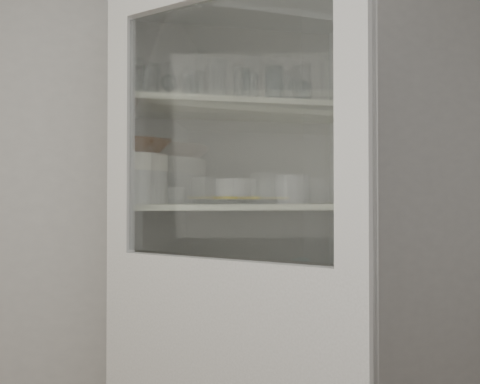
{
  "coord_description": "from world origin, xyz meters",
  "views": [
    {
      "loc": [
        -0.16,
        -0.64,
        1.28
      ],
      "look_at": [
        0.2,
        1.27,
        1.31
      ],
      "focal_mm": 35.0,
      "sensor_mm": 36.0,
      "label": 1
    }
  ],
  "objects_px": {
    "terracotta_bowl": "(141,147)",
    "grey_bowl_stack": "(292,190)",
    "goblet_0": "(169,91)",
    "pantry_cabinet": "(237,279)",
    "goblet_3": "(297,93)",
    "teal_jar": "(267,285)",
    "white_canister": "(181,284)",
    "goblet_1": "(194,92)",
    "cream_bowl": "(141,163)",
    "plate_stack_front": "(141,188)",
    "mug_blue": "(312,289)",
    "glass_platter": "(236,202)",
    "yellow_trivet": "(236,198)",
    "measuring_cups": "(164,301)",
    "mug_white": "(288,292)",
    "cupboard_door": "(220,335)",
    "mug_teal": "(323,283)",
    "goblet_2": "(297,93)",
    "plate_stack_back": "(162,196)",
    "white_ramekin": "(236,188)"
  },
  "relations": [
    {
      "from": "terracotta_bowl",
      "to": "grey_bowl_stack",
      "type": "height_order",
      "value": "terracotta_bowl"
    },
    {
      "from": "goblet_0",
      "to": "terracotta_bowl",
      "type": "distance_m",
      "value": 0.32
    },
    {
      "from": "pantry_cabinet",
      "to": "grey_bowl_stack",
      "type": "relative_size",
      "value": 14.92
    },
    {
      "from": "goblet_3",
      "to": "teal_jar",
      "type": "distance_m",
      "value": 0.85
    },
    {
      "from": "white_canister",
      "to": "pantry_cabinet",
      "type": "bearing_deg",
      "value": 11.53
    },
    {
      "from": "goblet_1",
      "to": "cream_bowl",
      "type": "distance_m",
      "value": 0.42
    },
    {
      "from": "plate_stack_front",
      "to": "mug_blue",
      "type": "relative_size",
      "value": 1.75
    },
    {
      "from": "glass_platter",
      "to": "yellow_trivet",
      "type": "xyz_separation_m",
      "value": [
        0.0,
        0.0,
        0.02
      ]
    },
    {
      "from": "goblet_3",
      "to": "measuring_cups",
      "type": "distance_m",
      "value": 1.06
    },
    {
      "from": "pantry_cabinet",
      "to": "mug_blue",
      "type": "distance_m",
      "value": 0.32
    },
    {
      "from": "terracotta_bowl",
      "to": "white_canister",
      "type": "relative_size",
      "value": 1.6
    },
    {
      "from": "glass_platter",
      "to": "yellow_trivet",
      "type": "relative_size",
      "value": 2.3
    },
    {
      "from": "goblet_1",
      "to": "goblet_3",
      "type": "xyz_separation_m",
      "value": [
        0.46,
        -0.0,
        0.01
      ]
    },
    {
      "from": "grey_bowl_stack",
      "to": "mug_white",
      "type": "relative_size",
      "value": 1.43
    },
    {
      "from": "white_canister",
      "to": "cupboard_door",
      "type": "bearing_deg",
      "value": -80.86
    },
    {
      "from": "goblet_1",
      "to": "mug_white",
      "type": "bearing_deg",
      "value": -26.43
    },
    {
      "from": "goblet_1",
      "to": "grey_bowl_stack",
      "type": "bearing_deg",
      "value": -14.04
    },
    {
      "from": "goblet_3",
      "to": "mug_teal",
      "type": "xyz_separation_m",
      "value": [
        0.1,
        -0.06,
        -0.84
      ]
    },
    {
      "from": "terracotta_bowl",
      "to": "mug_teal",
      "type": "relative_size",
      "value": 1.96
    },
    {
      "from": "cream_bowl",
      "to": "measuring_cups",
      "type": "bearing_deg",
      "value": 17.86
    },
    {
      "from": "cream_bowl",
      "to": "plate_stack_front",
      "type": "bearing_deg",
      "value": 0.0
    },
    {
      "from": "terracotta_bowl",
      "to": "yellow_trivet",
      "type": "relative_size",
      "value": 1.52
    },
    {
      "from": "goblet_2",
      "to": "plate_stack_back",
      "type": "height_order",
      "value": "goblet_2"
    },
    {
      "from": "goblet_0",
      "to": "mug_teal",
      "type": "bearing_deg",
      "value": -5.45
    },
    {
      "from": "goblet_2",
      "to": "cupboard_door",
      "type": "bearing_deg",
      "value": -125.76
    },
    {
      "from": "pantry_cabinet",
      "to": "goblet_1",
      "type": "xyz_separation_m",
      "value": [
        -0.18,
        0.02,
        0.8
      ]
    },
    {
      "from": "glass_platter",
      "to": "mug_white",
      "type": "relative_size",
      "value": 3.53
    },
    {
      "from": "mug_blue",
      "to": "mug_white",
      "type": "relative_size",
      "value": 1.19
    },
    {
      "from": "goblet_0",
      "to": "grey_bowl_stack",
      "type": "bearing_deg",
      "value": -10.88
    },
    {
      "from": "goblet_2",
      "to": "white_canister",
      "type": "height_order",
      "value": "goblet_2"
    },
    {
      "from": "teal_jar",
      "to": "glass_platter",
      "type": "bearing_deg",
      "value": -164.54
    },
    {
      "from": "cream_bowl",
      "to": "white_ramekin",
      "type": "height_order",
      "value": "cream_bowl"
    },
    {
      "from": "goblet_3",
      "to": "mug_blue",
      "type": "distance_m",
      "value": 0.86
    },
    {
      "from": "plate_stack_back",
      "to": "yellow_trivet",
      "type": "xyz_separation_m",
      "value": [
        0.3,
        -0.16,
        -0.01
      ]
    },
    {
      "from": "goblet_3",
      "to": "white_canister",
      "type": "distance_m",
      "value": 0.97
    },
    {
      "from": "pantry_cabinet",
      "to": "measuring_cups",
      "type": "relative_size",
      "value": 21.07
    },
    {
      "from": "goblet_3",
      "to": "yellow_trivet",
      "type": "bearing_deg",
      "value": -160.19
    },
    {
      "from": "terracotta_bowl",
      "to": "mug_teal",
      "type": "distance_m",
      "value": 0.96
    },
    {
      "from": "plate_stack_front",
      "to": "mug_teal",
      "type": "bearing_deg",
      "value": 6.8
    },
    {
      "from": "plate_stack_back",
      "to": "grey_bowl_stack",
      "type": "xyz_separation_m",
      "value": [
        0.54,
        -0.15,
        0.03
      ]
    },
    {
      "from": "plate_stack_front",
      "to": "mug_white",
      "type": "relative_size",
      "value": 2.09
    },
    {
      "from": "cupboard_door",
      "to": "goblet_0",
      "type": "bearing_deg",
      "value": 143.07
    },
    {
      "from": "cupboard_door",
      "to": "goblet_0",
      "type": "height_order",
      "value": "cupboard_door"
    },
    {
      "from": "grey_bowl_stack",
      "to": "cream_bowl",
      "type": "bearing_deg",
      "value": -174.73
    },
    {
      "from": "goblet_1",
      "to": "glass_platter",
      "type": "xyz_separation_m",
      "value": [
        0.16,
        -0.11,
        -0.47
      ]
    },
    {
      "from": "plate_stack_front",
      "to": "mug_white",
      "type": "xyz_separation_m",
      "value": [
        0.58,
        -0.02,
        -0.42
      ]
    },
    {
      "from": "pantry_cabinet",
      "to": "measuring_cups",
      "type": "bearing_deg",
      "value": -160.82
    },
    {
      "from": "goblet_3",
      "to": "cream_bowl",
      "type": "relative_size",
      "value": 0.89
    },
    {
      "from": "grey_bowl_stack",
      "to": "mug_teal",
      "type": "bearing_deg",
      "value": 12.98
    },
    {
      "from": "goblet_2",
      "to": "goblet_0",
      "type": "bearing_deg",
      "value": -179.69
    }
  ]
}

